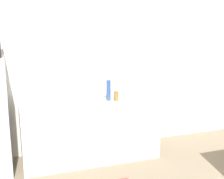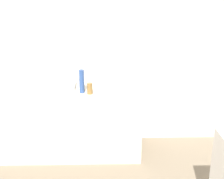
{
  "view_description": "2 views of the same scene",
  "coord_description": "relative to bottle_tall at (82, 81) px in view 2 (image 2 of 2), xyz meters",
  "views": [
    {
      "loc": [
        -0.91,
        -1.82,
        2.14
      ],
      "look_at": [
        0.28,
        1.77,
        1.21
      ],
      "focal_mm": 50.0,
      "sensor_mm": 36.0,
      "label": 1
    },
    {
      "loc": [
        0.68,
        -1.41,
        2.25
      ],
      "look_at": [
        0.76,
        1.75,
        1.15
      ],
      "focal_mm": 50.0,
      "sensor_mm": 36.0,
      "label": 2
    }
  ],
  "objects": [
    {
      "name": "bottle_short",
      "position": [
        0.1,
        -0.05,
        -0.08
      ],
      "size": [
        0.07,
        0.07,
        0.14
      ],
      "primitive_type": "cylinder",
      "color": "olive",
      "rests_on": "counter"
    },
    {
      "name": "counter",
      "position": [
        -0.25,
        0.15,
        -0.61
      ],
      "size": [
        1.99,
        0.7,
        0.93
      ],
      "primitive_type": "cube",
      "color": "beige",
      "rests_on": "ground_plane"
    },
    {
      "name": "bottle_tall",
      "position": [
        0.0,
        0.0,
        0.0
      ],
      "size": [
        0.06,
        0.06,
        0.3
      ],
      "primitive_type": "cylinder",
      "color": "#2D4C8C",
      "rests_on": "counter"
    },
    {
      "name": "wall_back",
      "position": [
        -0.4,
        0.55,
        0.23
      ],
      "size": [
        8.0,
        0.06,
        2.6
      ],
      "primitive_type": "cube",
      "color": "white",
      "rests_on": "ground_plane"
    },
    {
      "name": "sink_basin",
      "position": [
        -0.27,
        0.22,
        -0.12
      ],
      "size": [
        0.34,
        0.33,
        0.06
      ],
      "primitive_type": "cube",
      "color": "#9EA3A8",
      "rests_on": "counter"
    }
  ]
}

